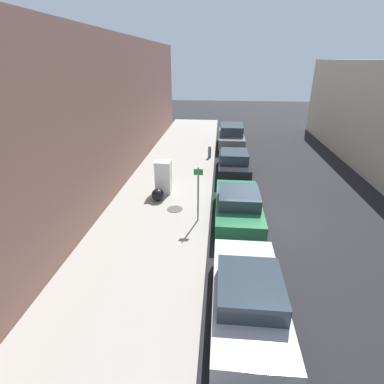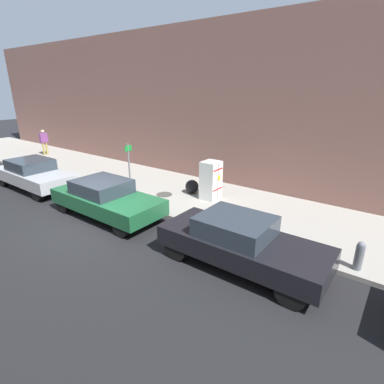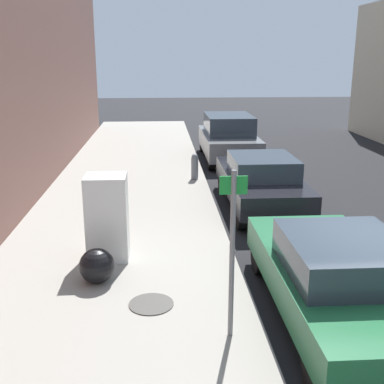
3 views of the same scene
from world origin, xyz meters
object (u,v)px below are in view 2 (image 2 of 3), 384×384
discarded_refrigerator (211,180)px  parked_sedan_green (106,198)px  fire_hydrant (359,255)px  parked_sedan_silver (34,174)px  street_sign_post (129,168)px  trash_bag (192,187)px  pedestrian_walking_far (44,140)px  parked_sedan_dark (240,242)px

discarded_refrigerator → parked_sedan_green: 4.29m
fire_hydrant → parked_sedan_silver: (1.53, -13.65, 0.19)m
street_sign_post → fire_hydrant: bearing=89.1°
fire_hydrant → trash_bag: bearing=-107.2°
trash_bag → pedestrian_walking_far: size_ratio=0.35×
street_sign_post → trash_bag: (-2.03, 1.75, -1.02)m
discarded_refrigerator → parked_sedan_silver: size_ratio=0.36×
fire_hydrant → pedestrian_walking_far: size_ratio=0.47×
parked_sedan_green → trash_bag: bearing=161.1°
trash_bag → parked_sedan_silver: (3.70, -6.63, 0.30)m
pedestrian_walking_far → parked_sedan_dark: (3.96, 17.34, -0.39)m
discarded_refrigerator → parked_sedan_dark: (3.61, 3.32, -0.20)m
parked_sedan_silver → parked_sedan_green: (0.00, 5.37, -0.02)m
street_sign_post → trash_bag: street_sign_post is taller
discarded_refrigerator → parked_sedan_dark: discarded_refrigerator is taller
pedestrian_walking_far → street_sign_post: bearing=119.6°
street_sign_post → fire_hydrant: (0.13, 8.77, -0.91)m
trash_bag → parked_sedan_dark: 5.74m
parked_sedan_silver → parked_sedan_green: size_ratio=1.00×
street_sign_post → pedestrian_walking_far: size_ratio=1.36×
discarded_refrigerator → street_sign_post: size_ratio=0.69×
street_sign_post → parked_sedan_silver: (1.66, -4.88, -0.72)m
discarded_refrigerator → street_sign_post: (1.94, -2.80, 0.51)m
fire_hydrant → pedestrian_walking_far: (-2.43, -19.99, 0.59)m
trash_bag → parked_sedan_silver: 7.60m
street_sign_post → pedestrian_walking_far: 11.46m
discarded_refrigerator → parked_sedan_dark: size_ratio=0.36×
pedestrian_walking_far → parked_sedan_green: size_ratio=0.38×
fire_hydrant → parked_sedan_green: 8.43m
discarded_refrigerator → fire_hydrant: discarded_refrigerator is taller
discarded_refrigerator → parked_sedan_green: size_ratio=0.36×
discarded_refrigerator → pedestrian_walking_far: 14.03m
discarded_refrigerator → trash_bag: discarded_refrigerator is taller
discarded_refrigerator → fire_hydrant: size_ratio=2.02×
parked_sedan_dark → discarded_refrigerator: bearing=-137.3°
pedestrian_walking_far → parked_sedan_silver: (3.96, 6.34, -0.40)m
parked_sedan_dark → trash_bag: bearing=-130.2°
trash_bag → parked_sedan_dark: (3.70, 4.38, 0.31)m
parked_sedan_green → parked_sedan_silver: bearing=-90.0°
trash_bag → pedestrian_walking_far: pedestrian_walking_far is taller
fire_hydrant → trash_bag: size_ratio=1.33×
fire_hydrant → trash_bag: (-2.17, -7.02, -0.11)m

